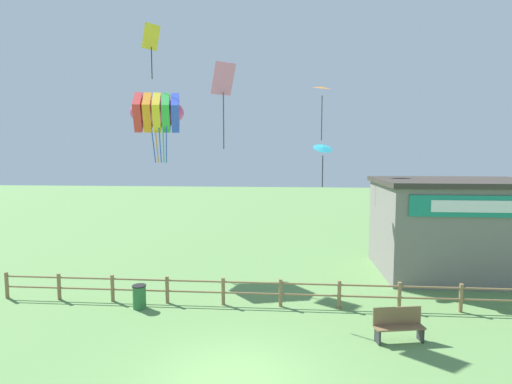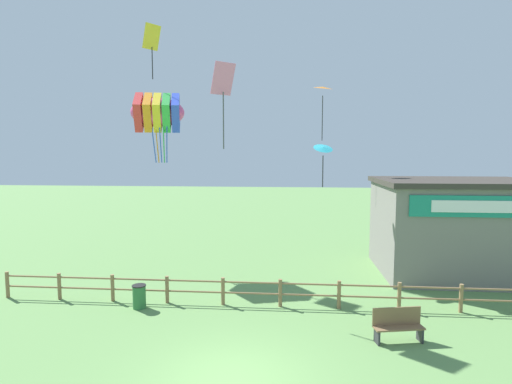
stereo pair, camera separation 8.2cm
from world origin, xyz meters
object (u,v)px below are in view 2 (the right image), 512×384
(seaside_building, at_px, (456,227))
(kite_orange_delta, at_px, (323,89))
(park_bench_near_fence, at_px, (398,324))
(trash_bin, at_px, (139,296))
(kite_rainbow_parafoil, at_px, (158,113))
(kite_cyan_delta, at_px, (323,149))
(kite_pink_diamond, at_px, (223,87))
(kite_yellow_diamond, at_px, (152,41))

(seaside_building, height_order, kite_orange_delta, kite_orange_delta)
(park_bench_near_fence, relative_size, kite_orange_delta, 0.52)
(trash_bin, xyz_separation_m, kite_rainbow_parafoil, (-1.24, 6.24, 7.44))
(kite_orange_delta, xyz_separation_m, kite_cyan_delta, (-0.24, -3.87, -3.35))
(kite_orange_delta, bearing_deg, kite_pink_diamond, -121.37)
(seaside_building, xyz_separation_m, trash_bin, (-13.53, -5.60, -1.85))
(park_bench_near_fence, bearing_deg, seaside_building, 58.52)
(trash_bin, bearing_deg, kite_orange_delta, 49.79)
(park_bench_near_fence, distance_m, kite_cyan_delta, 8.84)
(park_bench_near_fence, height_order, kite_rainbow_parafoil, kite_rainbow_parafoil)
(trash_bin, bearing_deg, kite_rainbow_parafoil, 101.22)
(kite_orange_delta, xyz_separation_m, kite_pink_diamond, (-4.37, -7.16, -0.98))
(kite_rainbow_parafoil, distance_m, kite_cyan_delta, 8.68)
(kite_rainbow_parafoil, bearing_deg, kite_cyan_delta, -9.63)
(seaside_building, distance_m, kite_rainbow_parafoil, 15.81)
(seaside_building, height_order, kite_rainbow_parafoil, kite_rainbow_parafoil)
(kite_yellow_diamond, bearing_deg, kite_pink_diamond, -49.68)
(kite_rainbow_parafoil, height_order, kite_orange_delta, kite_orange_delta)
(kite_yellow_diamond, relative_size, kite_pink_diamond, 0.85)
(seaside_building, distance_m, kite_cyan_delta, 7.45)
(kite_yellow_diamond, distance_m, kite_cyan_delta, 10.82)
(seaside_building, xyz_separation_m, kite_cyan_delta, (-6.42, -0.78, 3.69))
(seaside_building, height_order, trash_bin, seaside_building)
(seaside_building, bearing_deg, trash_bin, -157.52)
(kite_yellow_diamond, distance_m, kite_pink_diamond, 8.07)
(park_bench_near_fence, height_order, kite_pink_diamond, kite_pink_diamond)
(trash_bin, bearing_deg, kite_cyan_delta, 34.14)
(trash_bin, relative_size, kite_rainbow_parafoil, 0.24)
(park_bench_near_fence, relative_size, kite_rainbow_parafoil, 0.44)
(trash_bin, height_order, kite_orange_delta, kite_orange_delta)
(kite_cyan_delta, distance_m, kite_pink_diamond, 5.79)
(trash_bin, relative_size, kite_cyan_delta, 0.43)
(kite_cyan_delta, bearing_deg, kite_rainbow_parafoil, 170.37)
(seaside_building, height_order, kite_yellow_diamond, kite_yellow_diamond)
(trash_bin, relative_size, kite_pink_diamond, 0.27)
(kite_yellow_diamond, height_order, kite_pink_diamond, kite_yellow_diamond)
(kite_rainbow_parafoil, bearing_deg, kite_pink_diamond, -48.16)
(kite_orange_delta, bearing_deg, trash_bin, -130.21)
(seaside_building, xyz_separation_m, park_bench_near_fence, (-4.59, -7.50, -1.75))
(trash_bin, height_order, kite_pink_diamond, kite_pink_diamond)
(park_bench_near_fence, bearing_deg, kite_yellow_diamond, 139.88)
(kite_pink_diamond, bearing_deg, seaside_building, 21.10)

